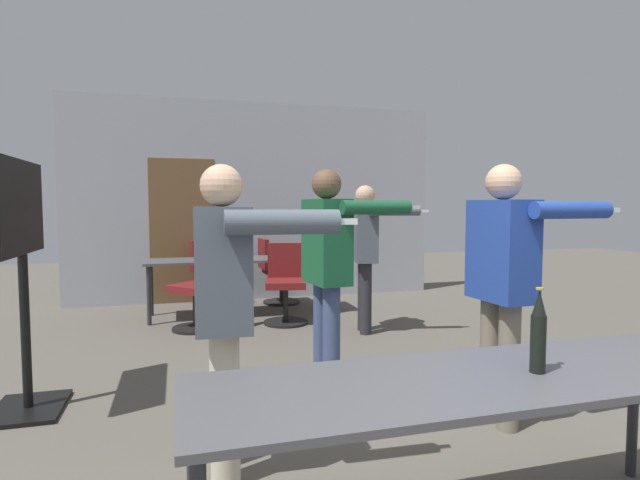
# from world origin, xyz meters

# --- Properties ---
(back_wall) EXTENTS (5.41, 0.12, 2.89)m
(back_wall) POSITION_xyz_m (-0.03, 6.15, 1.44)
(back_wall) COLOR #A3A8B2
(back_wall) RESTS_ON ground_plane
(conference_table_near) EXTENTS (2.30, 0.67, 0.72)m
(conference_table_near) POSITION_xyz_m (-0.03, 0.43, 0.66)
(conference_table_near) COLOR #4C4C51
(conference_table_near) RESTS_ON ground_plane
(conference_table_far) EXTENTS (2.35, 0.65, 0.72)m
(conference_table_far) POSITION_xyz_m (-0.39, 5.06, 0.66)
(conference_table_far) COLOR #4C4C51
(conference_table_far) RESTS_ON ground_plane
(tv_screen) EXTENTS (0.44, 0.95, 1.69)m
(tv_screen) POSITION_xyz_m (-2.16, 2.46, 1.03)
(tv_screen) COLOR black
(tv_screen) RESTS_ON ground_plane
(person_left_plaid) EXTENTS (0.82, 0.62, 1.66)m
(person_left_plaid) POSITION_xyz_m (-0.08, 2.33, 1.00)
(person_left_plaid) COLOR #3D4C75
(person_left_plaid) RESTS_ON ground_plane
(person_right_polo) EXTENTS (0.75, 0.74, 1.59)m
(person_right_polo) POSITION_xyz_m (-0.93, 1.30, 0.95)
(person_right_polo) COLOR beige
(person_right_polo) RESTS_ON ground_plane
(person_far_watching) EXTENTS (0.71, 0.70, 1.61)m
(person_far_watching) POSITION_xyz_m (0.80, 3.81, 0.97)
(person_far_watching) COLOR #28282D
(person_far_watching) RESTS_ON ground_plane
(person_center_tall) EXTENTS (0.78, 0.63, 1.64)m
(person_center_tall) POSITION_xyz_m (0.79, 1.42, 0.99)
(person_center_tall) COLOR slate
(person_center_tall) RESTS_ON ground_plane
(office_chair_near_pushed) EXTENTS (0.68, 0.69, 0.93)m
(office_chair_near_pushed) POSITION_xyz_m (-0.94, 4.38, 0.44)
(office_chair_near_pushed) COLOR black
(office_chair_near_pushed) RESTS_ON ground_plane
(office_chair_far_right) EXTENTS (0.55, 0.60, 0.93)m
(office_chair_far_right) POSITION_xyz_m (0.06, 4.52, 0.44)
(office_chair_far_right) COLOR black
(office_chair_far_right) RESTS_ON ground_plane
(office_chair_mid_tucked) EXTENTS (0.68, 0.65, 0.91)m
(office_chair_mid_tucked) POSITION_xyz_m (-0.73, 5.75, 0.42)
(office_chair_mid_tucked) COLOR black
(office_chair_mid_tucked) RESTS_ON ground_plane
(office_chair_far_left) EXTENTS (0.56, 0.52, 0.92)m
(office_chair_far_left) POSITION_xyz_m (0.16, 5.66, 0.43)
(office_chair_far_left) COLOR black
(office_chair_far_left) RESTS_ON ground_plane
(beer_bottle) EXTENTS (0.06, 0.06, 0.34)m
(beer_bottle) POSITION_xyz_m (0.21, 0.40, 0.88)
(beer_bottle) COLOR black
(beer_bottle) RESTS_ON conference_table_near
(drink_cup) EXTENTS (0.08, 0.08, 0.11)m
(drink_cup) POSITION_xyz_m (0.05, 5.02, 0.78)
(drink_cup) COLOR #232328
(drink_cup) RESTS_ON conference_table_far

